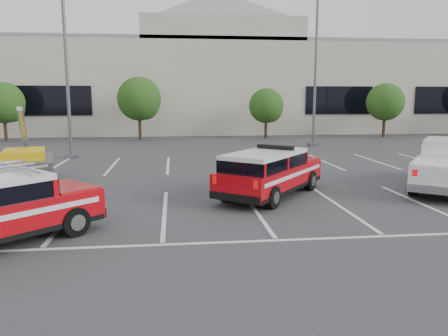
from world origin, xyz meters
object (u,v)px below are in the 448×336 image
object	(u,v)px
utility_rig	(22,169)
tree_left	(5,104)
light_pole_left	(66,62)
tree_mid_right	(267,107)
tree_mid_left	(140,100)
tree_right	(386,103)
convention_building	(199,82)
fire_chief_suv	(270,176)
light_pole_mid	(316,68)

from	to	relation	value
utility_rig	tree_left	bearing A→B (deg)	96.41
tree_left	light_pole_left	world-z (taller)	light_pole_left
tree_left	tree_mid_right	bearing A→B (deg)	-0.00
tree_mid_left	tree_mid_right	size ratio (longest dim) A/B	1.21
tree_left	tree_right	size ratio (longest dim) A/B	1.00
convention_building	utility_rig	size ratio (longest dim) A/B	15.10
light_pole_left	convention_building	bearing A→B (deg)	67.61
tree_left	utility_rig	bearing A→B (deg)	-68.85
convention_building	tree_mid_left	bearing A→B (deg)	-117.40
utility_rig	fire_chief_suv	bearing A→B (deg)	-33.43
fire_chief_suv	light_pole_mid	bearing A→B (deg)	105.37
light_pole_mid	fire_chief_suv	size ratio (longest dim) A/B	2.08
tree_right	fire_chief_suv	size ratio (longest dim) A/B	0.90
tree_left	convention_building	bearing A→B (deg)	33.05
tree_mid_left	fire_chief_suv	bearing A→B (deg)	-74.20
tree_mid_left	light_pole_mid	size ratio (longest dim) A/B	0.47
tree_mid_right	fire_chief_suv	world-z (taller)	tree_mid_right
tree_mid_left	light_pole_left	world-z (taller)	light_pole_left
light_pole_left	light_pole_mid	world-z (taller)	same
tree_left	tree_right	world-z (taller)	same
light_pole_left	utility_rig	size ratio (longest dim) A/B	2.58
light_pole_left	utility_rig	distance (m)	8.53
tree_mid_right	light_pole_left	size ratio (longest dim) A/B	0.39
light_pole_mid	light_pole_left	bearing A→B (deg)	-165.07
fire_chief_suv	convention_building	bearing A→B (deg)	129.99
tree_left	light_pole_mid	size ratio (longest dim) A/B	0.43
tree_mid_right	fire_chief_suv	size ratio (longest dim) A/B	0.81
tree_left	utility_rig	size ratio (longest dim) A/B	1.11
light_pole_left	fire_chief_suv	size ratio (longest dim) A/B	2.08
convention_building	tree_mid_right	size ratio (longest dim) A/B	15.04
convention_building	fire_chief_suv	xyz separation A→B (m)	(0.65, -30.12, -4.02)
convention_building	fire_chief_suv	world-z (taller)	convention_building
tree_right	light_pole_left	bearing A→B (deg)	-156.49
tree_left	tree_mid_left	size ratio (longest dim) A/B	0.91
convention_building	tree_mid_right	world-z (taller)	convention_building
tree_mid_left	convention_building	bearing A→B (deg)	62.60
fire_chief_suv	utility_rig	bearing A→B (deg)	-159.94
light_pole_left	utility_rig	bearing A→B (deg)	-91.92
light_pole_left	utility_rig	xyz separation A→B (m)	(-0.24, -7.19, -4.58)
tree_mid_left	tree_right	size ratio (longest dim) A/B	1.10
tree_left	light_pole_left	bearing A→B (deg)	-55.48
convention_building	tree_mid_right	bearing A→B (deg)	-63.43
light_pole_left	fire_chief_suv	bearing A→B (deg)	-49.26
fire_chief_suv	light_pole_left	bearing A→B (deg)	169.49
tree_mid_right	tree_right	bearing A→B (deg)	0.00
tree_left	utility_rig	distance (m)	18.60
light_pole_left	tree_mid_left	bearing A→B (deg)	72.90
convention_building	light_pole_left	bearing A→B (deg)	-112.39
tree_mid_left	tree_mid_right	xyz separation A→B (m)	(10.00, -0.00, -0.54)
tree_mid_left	fire_chief_suv	world-z (taller)	tree_mid_left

